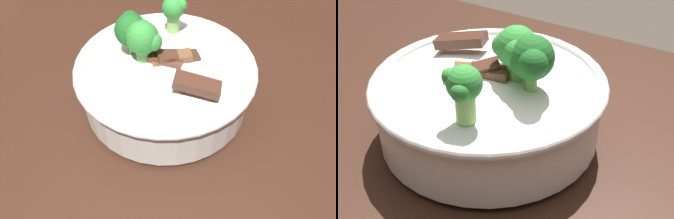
% 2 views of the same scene
% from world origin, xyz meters
% --- Properties ---
extents(rice_bowl, '(0.26, 0.26, 0.14)m').
position_xyz_m(rice_bowl, '(0.17, -0.10, 0.80)').
color(rice_bowl, white).
rests_on(rice_bowl, dining_table).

